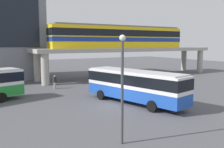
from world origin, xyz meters
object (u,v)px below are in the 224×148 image
at_px(bicycle_orange, 165,76).
at_px(pedestrian_near_building, 55,82).
at_px(train, 121,37).
at_px(pedestrian_at_kerb, 111,84).
at_px(bicycle_green, 133,79).
at_px(bicycle_brown, 170,74).
at_px(bicycle_black, 108,79).
at_px(pedestrian_waiting_near_stop, 178,85).
at_px(bus_main, 135,83).

xyz_separation_m(bicycle_orange, pedestrian_near_building, (-19.46, -0.74, 0.46)).
xyz_separation_m(train, pedestrian_at_kerb, (-7.91, -10.29, -6.13)).
relative_size(bicycle_green, bicycle_brown, 0.98).
distance_m(bicycle_brown, pedestrian_near_building, 21.98).
height_order(bicycle_orange, pedestrian_near_building, pedestrian_near_building).
bearing_deg(bicycle_green, bicycle_orange, 4.17).
bearing_deg(bicycle_black, pedestrian_at_kerb, -116.32).
relative_size(pedestrian_waiting_near_stop, pedestrian_at_kerb, 0.95).
bearing_deg(bicycle_black, bicycle_orange, -6.26).
distance_m(bicycle_green, pedestrian_near_building, 12.47).
xyz_separation_m(bicycle_green, bicycle_black, (-3.51, 1.66, 0.00)).
bearing_deg(train, bus_main, -118.52).
xyz_separation_m(bicycle_orange, pedestrian_waiting_near_stop, (-7.40, -10.38, 0.45)).
distance_m(train, pedestrian_at_kerb, 14.35).
xyz_separation_m(bicycle_brown, pedestrian_waiting_near_stop, (-9.81, -11.73, 0.45)).
height_order(train, bicycle_brown, train).
height_order(bicycle_brown, pedestrian_waiting_near_stop, pedestrian_waiting_near_stop).
height_order(train, pedestrian_at_kerb, train).
height_order(bicycle_orange, bicycle_brown, same).
bearing_deg(bicycle_brown, pedestrian_waiting_near_stop, -129.92).
xyz_separation_m(bicycle_brown, pedestrian_at_kerb, (-16.17, -6.75, 0.50)).
bearing_deg(bus_main, bicycle_brown, 37.98).
bearing_deg(bicycle_orange, bicycle_black, 173.74).
distance_m(train, bicycle_orange, 10.10).
relative_size(bicycle_orange, bicycle_green, 1.05).
bearing_deg(bicycle_orange, pedestrian_near_building, -177.83).
xyz_separation_m(train, bicycle_brown, (8.26, -3.54, -6.63)).
height_order(bicycle_green, pedestrian_at_kerb, pedestrian_at_kerb).
height_order(train, bicycle_black, train).
height_order(bicycle_brown, pedestrian_near_building, pedestrian_near_building).
bearing_deg(bicycle_orange, bus_main, -140.81).
xyz_separation_m(bicycle_orange, bicycle_brown, (2.41, 1.35, 0.00)).
bearing_deg(pedestrian_at_kerb, bicycle_black, 63.68).
distance_m(bus_main, pedestrian_waiting_near_stop, 8.22).
height_order(bicycle_orange, pedestrian_waiting_near_stop, pedestrian_waiting_near_stop).
distance_m(train, pedestrian_waiting_near_stop, 16.54).
distance_m(bicycle_orange, pedestrian_at_kerb, 14.79).
xyz_separation_m(bicycle_green, pedestrian_waiting_near_stop, (-0.40, -9.87, 0.45)).
bearing_deg(bicycle_orange, pedestrian_at_kerb, -158.56).
height_order(bicycle_orange, bicycle_green, same).
height_order(train, pedestrian_near_building, train).
bearing_deg(bicycle_orange, pedestrian_waiting_near_stop, -125.51).
bearing_deg(pedestrian_waiting_near_stop, bicycle_brown, 50.08).
bearing_deg(bicycle_green, pedestrian_at_kerb, -144.08).
height_order(bus_main, bicycle_green, bus_main).
relative_size(bicycle_brown, pedestrian_near_building, 1.00).
relative_size(bus_main, bicycle_orange, 6.33).
relative_size(train, bicycle_orange, 13.97).
relative_size(bicycle_brown, pedestrian_at_kerb, 0.96).
height_order(bicycle_brown, bicycle_black, same).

